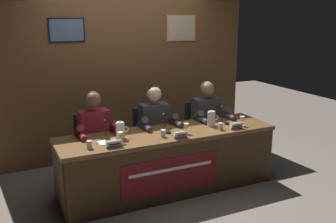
{
  "coord_description": "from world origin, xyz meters",
  "views": [
    {
      "loc": [
        -1.88,
        -3.95,
        2.11
      ],
      "look_at": [
        0.0,
        0.0,
        0.99
      ],
      "focal_mm": 40.75,
      "sensor_mm": 36.0,
      "label": 1
    }
  ],
  "objects_px": {
    "juice_glass_right": "(242,119)",
    "water_cup_center": "(163,134)",
    "microphone_left": "(107,133)",
    "panelist_right": "(209,119)",
    "nameplate_center": "(181,135)",
    "water_pitcher_right_side": "(211,119)",
    "juice_glass_left": "(120,135)",
    "panelist_center": "(156,126)",
    "microphone_center": "(167,126)",
    "chair_right": "(201,134)",
    "water_cup_right": "(220,127)",
    "nameplate_right": "(236,126)",
    "juice_glass_center": "(186,126)",
    "document_stack_left": "(108,142)",
    "microphone_right": "(225,118)",
    "panelist_left": "(96,134)",
    "nameplate_left": "(114,144)",
    "chair_center": "(151,142)",
    "chair_left": "(93,151)",
    "water_pitcher_left_side": "(120,130)",
    "water_cup_left": "(89,145)",
    "conference_table": "(171,153)"
  },
  "relations": [
    {
      "from": "water_cup_left",
      "to": "nameplate_center",
      "type": "relative_size",
      "value": 0.51
    },
    {
      "from": "microphone_center",
      "to": "panelist_right",
      "type": "distance_m",
      "value": 0.9
    },
    {
      "from": "chair_right",
      "to": "nameplate_right",
      "type": "height_order",
      "value": "chair_right"
    },
    {
      "from": "juice_glass_center",
      "to": "document_stack_left",
      "type": "xyz_separation_m",
      "value": [
        -0.93,
        0.07,
        -0.08
      ]
    },
    {
      "from": "water_cup_left",
      "to": "nameplate_left",
      "type": "bearing_deg",
      "value": -16.81
    },
    {
      "from": "water_cup_center",
      "to": "nameplate_right",
      "type": "relative_size",
      "value": 0.51
    },
    {
      "from": "juice_glass_right",
      "to": "water_pitcher_left_side",
      "type": "xyz_separation_m",
      "value": [
        -1.55,
        0.18,
        0.01
      ]
    },
    {
      "from": "chair_right",
      "to": "panelist_right",
      "type": "distance_m",
      "value": 0.34
    },
    {
      "from": "chair_left",
      "to": "nameplate_center",
      "type": "height_order",
      "value": "chair_left"
    },
    {
      "from": "nameplate_left",
      "to": "microphone_right",
      "type": "height_order",
      "value": "microphone_right"
    },
    {
      "from": "panelist_center",
      "to": "nameplate_right",
      "type": "relative_size",
      "value": 7.37
    },
    {
      "from": "microphone_left",
      "to": "chair_right",
      "type": "distance_m",
      "value": 1.67
    },
    {
      "from": "panelist_center",
      "to": "microphone_center",
      "type": "distance_m",
      "value": 0.39
    },
    {
      "from": "panelist_left",
      "to": "water_cup_left",
      "type": "xyz_separation_m",
      "value": [
        -0.21,
        -0.53,
        0.06
      ]
    },
    {
      "from": "panelist_center",
      "to": "microphone_center",
      "type": "height_order",
      "value": "panelist_center"
    },
    {
      "from": "microphone_left",
      "to": "water_cup_center",
      "type": "bearing_deg",
      "value": -16.02
    },
    {
      "from": "chair_right",
      "to": "water_cup_right",
      "type": "relative_size",
      "value": 10.62
    },
    {
      "from": "juice_glass_center",
      "to": "microphone_right",
      "type": "bearing_deg",
      "value": 13.97
    },
    {
      "from": "panelist_left",
      "to": "microphone_left",
      "type": "bearing_deg",
      "value": -83.37
    },
    {
      "from": "water_pitcher_right_side",
      "to": "document_stack_left",
      "type": "distance_m",
      "value": 1.38
    },
    {
      "from": "microphone_right",
      "to": "chair_right",
      "type": "bearing_deg",
      "value": 93.37
    },
    {
      "from": "nameplate_left",
      "to": "chair_right",
      "type": "distance_m",
      "value": 1.77
    },
    {
      "from": "water_cup_right",
      "to": "panelist_center",
      "type": "bearing_deg",
      "value": 138.1
    },
    {
      "from": "conference_table",
      "to": "juice_glass_center",
      "type": "height_order",
      "value": "juice_glass_center"
    },
    {
      "from": "conference_table",
      "to": "water_pitcher_right_side",
      "type": "bearing_deg",
      "value": 8.22
    },
    {
      "from": "microphone_center",
      "to": "nameplate_right",
      "type": "xyz_separation_m",
      "value": [
        0.84,
        -0.23,
        -0.03
      ]
    },
    {
      "from": "nameplate_center",
      "to": "nameplate_right",
      "type": "xyz_separation_m",
      "value": [
        0.79,
        0.03,
        0.0
      ]
    },
    {
      "from": "conference_table",
      "to": "panelist_left",
      "type": "height_order",
      "value": "panelist_left"
    },
    {
      "from": "chair_right",
      "to": "document_stack_left",
      "type": "xyz_separation_m",
      "value": [
        -1.56,
        -0.64,
        0.31
      ]
    },
    {
      "from": "panelist_center",
      "to": "nameplate_right",
      "type": "distance_m",
      "value": 1.01
    },
    {
      "from": "juice_glass_center",
      "to": "water_cup_right",
      "type": "relative_size",
      "value": 1.46
    },
    {
      "from": "nameplate_center",
      "to": "water_pitcher_right_side",
      "type": "relative_size",
      "value": 0.79
    },
    {
      "from": "chair_right",
      "to": "microphone_center",
      "type": "bearing_deg",
      "value": -144.92
    },
    {
      "from": "water_cup_right",
      "to": "document_stack_left",
      "type": "distance_m",
      "value": 1.39
    },
    {
      "from": "microphone_left",
      "to": "panelist_right",
      "type": "bearing_deg",
      "value": 12.26
    },
    {
      "from": "juice_glass_right",
      "to": "chair_right",
      "type": "bearing_deg",
      "value": 102.7
    },
    {
      "from": "panelist_left",
      "to": "nameplate_right",
      "type": "height_order",
      "value": "panelist_left"
    },
    {
      "from": "water_cup_center",
      "to": "juice_glass_right",
      "type": "xyz_separation_m",
      "value": [
        1.09,
        -0.02,
        0.05
      ]
    },
    {
      "from": "juice_glass_right",
      "to": "water_cup_center",
      "type": "bearing_deg",
      "value": 179.06
    },
    {
      "from": "chair_center",
      "to": "water_pitcher_right_side",
      "type": "distance_m",
      "value": 0.91
    },
    {
      "from": "nameplate_center",
      "to": "microphone_center",
      "type": "relative_size",
      "value": 0.77
    },
    {
      "from": "chair_left",
      "to": "nameplate_center",
      "type": "distance_m",
      "value": 1.21
    },
    {
      "from": "juice_glass_center",
      "to": "chair_left",
      "type": "bearing_deg",
      "value": 143.43
    },
    {
      "from": "juice_glass_left",
      "to": "nameplate_center",
      "type": "distance_m",
      "value": 0.69
    },
    {
      "from": "juice_glass_right",
      "to": "panelist_center",
      "type": "bearing_deg",
      "value": 151.0
    },
    {
      "from": "juice_glass_left",
      "to": "chair_center",
      "type": "distance_m",
      "value": 1.03
    },
    {
      "from": "juice_glass_left",
      "to": "nameplate_center",
      "type": "bearing_deg",
      "value": -11.3
    },
    {
      "from": "panelist_right",
      "to": "water_pitcher_left_side",
      "type": "xyz_separation_m",
      "value": [
        -1.38,
        -0.35,
        0.12
      ]
    },
    {
      "from": "panelist_left",
      "to": "document_stack_left",
      "type": "bearing_deg",
      "value": -87.85
    },
    {
      "from": "water_cup_left",
      "to": "water_cup_center",
      "type": "bearing_deg",
      "value": 1.43
    }
  ]
}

